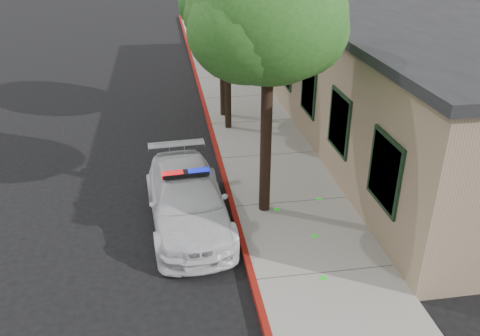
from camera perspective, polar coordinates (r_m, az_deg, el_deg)
name	(u,v)px	position (r m, az deg, el deg)	size (l,w,h in m)	color
ground	(250,286)	(10.63, 1.21, -13.54)	(120.00, 120.00, 0.00)	black
sidewalk	(289,204)	(13.27, 5.77, -4.22)	(3.20, 60.00, 0.15)	gray
red_curb	(233,209)	(12.99, -0.84, -4.76)	(0.14, 60.00, 0.16)	maroon
clapboard_building	(385,64)	(19.43, 16.56, 11.52)	(7.30, 20.89, 4.24)	tan
police_car	(187,199)	(12.29, -6.17, -3.67)	(2.20, 4.77, 1.47)	silver
street_tree_near	(269,25)	(11.18, 3.44, 16.33)	(3.71, 3.45, 6.31)	black
street_tree_mid	(227,14)	(16.94, -1.48, 17.50)	(2.97, 2.78, 5.31)	black
street_tree_far	(223,3)	(18.15, -2.02, 18.70)	(3.21, 2.94, 5.57)	black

